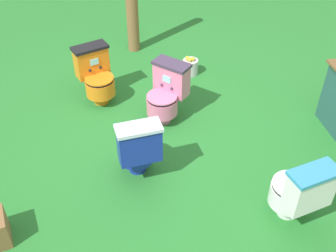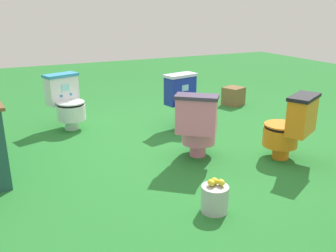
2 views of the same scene
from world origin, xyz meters
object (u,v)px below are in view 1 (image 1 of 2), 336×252
at_px(lemon_bucket, 190,67).
at_px(toilet_blue, 137,148).
at_px(toilet_pink, 166,93).
at_px(toilet_orange, 96,75).
at_px(toilet_white, 298,192).

bearing_deg(lemon_bucket, toilet_blue, -21.53).
distance_m(toilet_blue, toilet_pink, 1.00).
relative_size(toilet_blue, toilet_orange, 1.00).
relative_size(toilet_orange, toilet_white, 1.00).
distance_m(toilet_pink, lemon_bucket, 1.11).
distance_m(toilet_blue, toilet_white, 1.57).
bearing_deg(toilet_white, lemon_bucket, 84.52).
relative_size(toilet_blue, toilet_white, 1.00).
distance_m(toilet_blue, toilet_orange, 1.48).
height_order(toilet_orange, lemon_bucket, toilet_orange).
distance_m(toilet_orange, lemon_bucket, 1.40).
xyz_separation_m(toilet_blue, lemon_bucket, (-1.94, 0.77, -0.25)).
distance_m(toilet_orange, toilet_pink, 0.97).
bearing_deg(toilet_white, toilet_blue, 134.69).
height_order(toilet_pink, lemon_bucket, toilet_pink).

